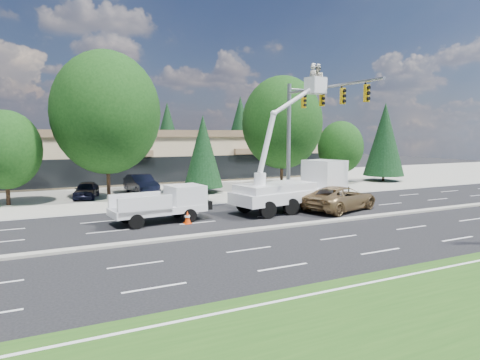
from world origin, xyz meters
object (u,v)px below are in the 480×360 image
signal_mast (305,121)px  minivan (340,198)px  utility_pickup (165,207)px  bucket_truck (299,178)px

signal_mast → minivan: (-0.03, -4.24, -5.24)m
signal_mast → utility_pickup: signal_mast is taller
utility_pickup → signal_mast: bearing=7.0°
bucket_truck → minivan: (2.25, -1.53, -1.29)m
minivan → utility_pickup: bearing=65.4°
utility_pickup → minivan: size_ratio=0.95×
bucket_truck → minivan: bearing=-44.4°
minivan → signal_mast: bearing=-17.6°
bucket_truck → minivan: 3.02m
bucket_truck → minivan: size_ratio=1.67×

